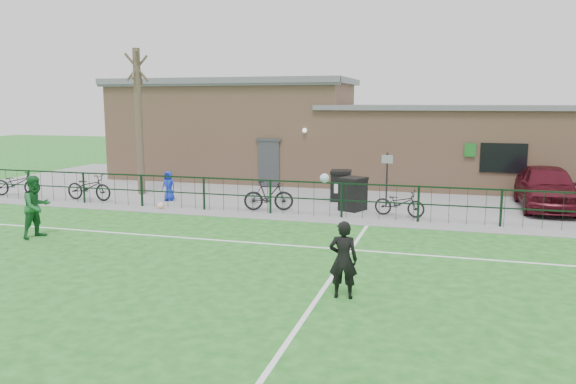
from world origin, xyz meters
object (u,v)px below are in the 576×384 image
(bare_tree, at_px, (139,123))
(sign_post, at_px, (387,180))
(bicycle_a, at_px, (16,183))
(bicycle_d, at_px, (269,196))
(bicycle_c, at_px, (89,187))
(outfield_player, at_px, (36,207))
(car_maroon, at_px, (547,187))
(ball_ground, at_px, (161,206))
(spectator_child, at_px, (169,186))
(wheelie_bin_right, at_px, (353,195))
(wheelie_bin_left, at_px, (341,187))
(bicycle_e, at_px, (399,203))

(bare_tree, height_order, sign_post, bare_tree)
(bare_tree, relative_size, bicycle_a, 3.13)
(sign_post, xyz_separation_m, bicycle_d, (-3.95, -1.91, -0.47))
(bicycle_c, relative_size, outfield_player, 1.11)
(car_maroon, relative_size, ball_ground, 19.20)
(outfield_player, bearing_deg, bicycle_a, 59.43)
(bicycle_c, relative_size, ball_ground, 8.06)
(bare_tree, distance_m, ball_ground, 4.63)
(spectator_child, relative_size, ball_ground, 4.75)
(bicycle_d, bearing_deg, bare_tree, 56.60)
(bicycle_c, distance_m, outfield_player, 6.10)
(sign_post, distance_m, ball_ground, 8.31)
(wheelie_bin_right, distance_m, sign_post, 1.57)
(wheelie_bin_left, relative_size, outfield_player, 0.62)
(bare_tree, height_order, wheelie_bin_right, bare_tree)
(spectator_child, height_order, ball_ground, spectator_child)
(bicycle_a, bearing_deg, bare_tree, -89.53)
(spectator_child, bearing_deg, bare_tree, 151.56)
(bare_tree, bearing_deg, wheelie_bin_right, -7.14)
(bicycle_d, distance_m, spectator_child, 4.45)
(sign_post, bearing_deg, bicycle_e, -69.59)
(car_maroon, bearing_deg, outfield_player, -149.63)
(wheelie_bin_left, distance_m, bicycle_c, 9.90)
(ball_ground, bearing_deg, spectator_child, 107.45)
(bare_tree, height_order, bicycle_e, bare_tree)
(wheelie_bin_right, relative_size, sign_post, 0.55)
(spectator_child, xyz_separation_m, ball_ground, (0.49, -1.55, -0.48))
(bare_tree, bearing_deg, bicycle_d, -17.68)
(bare_tree, xyz_separation_m, ball_ground, (2.39, -2.74, -2.88))
(car_maroon, bearing_deg, bare_tree, -176.27)
(bicycle_a, bearing_deg, bicycle_e, -109.66)
(wheelie_bin_left, bearing_deg, sign_post, -28.88)
(wheelie_bin_left, distance_m, outfield_player, 10.99)
(wheelie_bin_right, relative_size, bicycle_c, 0.56)
(outfield_player, bearing_deg, bicycle_c, 36.16)
(sign_post, distance_m, spectator_child, 8.40)
(wheelie_bin_left, xyz_separation_m, spectator_child, (-6.47, -1.87, 0.03))
(bare_tree, xyz_separation_m, bicycle_d, (6.27, -2.00, -2.45))
(spectator_child, bearing_deg, car_maroon, 12.77)
(bare_tree, xyz_separation_m, bicycle_a, (-4.79, -1.75, -2.48))
(wheelie_bin_right, bearing_deg, outfield_player, -117.36)
(bicycle_e, bearing_deg, outfield_player, 131.33)
(bicycle_d, distance_m, bicycle_e, 4.58)
(wheelie_bin_right, bearing_deg, sign_post, 68.64)
(sign_post, xyz_separation_m, ball_ground, (-7.83, -2.65, -0.90))
(bare_tree, height_order, spectator_child, bare_tree)
(bare_tree, height_order, wheelie_bin_left, bare_tree)
(bicycle_a, relative_size, bicycle_e, 1.12)
(wheelie_bin_right, bearing_deg, bicycle_a, -153.58)
(wheelie_bin_right, distance_m, bicycle_e, 1.81)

